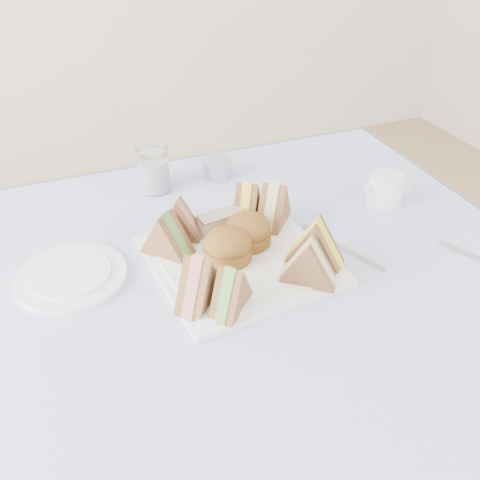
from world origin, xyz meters
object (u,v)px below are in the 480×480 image
object	(u,v)px
water_glass	(153,169)
creamer_jug	(385,190)
table	(262,418)
serving_plate	(240,260)

from	to	relation	value
water_glass	creamer_jug	bearing A→B (deg)	-28.18
table	serving_plate	world-z (taller)	serving_plate
serving_plate	creamer_jug	distance (m)	0.37
table	water_glass	xyz separation A→B (m)	(-0.10, 0.38, 0.43)
table	serving_plate	size ratio (longest dim) A/B	3.02
serving_plate	creamer_jug	bearing A→B (deg)	7.50
serving_plate	water_glass	size ratio (longest dim) A/B	3.00
table	serving_plate	xyz separation A→B (m)	(-0.02, 0.07, 0.38)
serving_plate	water_glass	world-z (taller)	water_glass
table	serving_plate	bearing A→B (deg)	110.65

